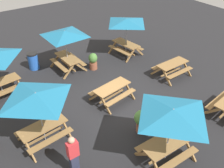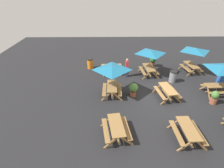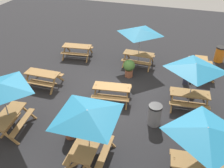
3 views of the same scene
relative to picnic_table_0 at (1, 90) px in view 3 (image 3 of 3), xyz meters
The scene contains 15 objects.
ground_plane 5.42m from the picnic_table_0, 134.52° to the right, with size 33.27×33.27×0.00m, color #232326.
picnic_table_0 is the anchor object (origin of this frame).
picnic_table_1 4.95m from the picnic_table_0, 135.61° to the right, with size 1.98×1.75×0.81m.
picnic_table_2 8.15m from the picnic_table_0, 117.74° to the right, with size 2.04×2.04×2.34m.
picnic_table_3 7.49m from the picnic_table_0, behind, with size 2.22×2.22×2.34m.
picnic_table_4 7.21m from the picnic_table_0, 88.42° to the right, with size 1.97×1.74×0.81m.
picnic_table_5 10.45m from the picnic_table_0, 135.87° to the right, with size 1.62×1.87×0.81m.
picnic_table_6 8.01m from the picnic_table_0, 150.69° to the right, with size 2.19×2.19×2.34m.
picnic_table_7 3.79m from the picnic_table_0, behind, with size 2.83×2.83×2.34m.
picnic_table_8 3.72m from the picnic_table_0, 81.76° to the right, with size 1.83×1.56×0.81m.
trash_bin_gray 6.26m from the picnic_table_0, 158.90° to the right, with size 0.59×0.59×0.98m.
trash_bin_orange 12.63m from the picnic_table_0, 132.64° to the right, with size 0.59×0.59×0.98m.
potted_plant_0 6.88m from the picnic_table_0, 122.35° to the right, with size 0.65×0.65×1.02m.
potted_plant_1 3.01m from the picnic_table_0, behind, with size 0.49×0.49×0.97m.
person_standing 9.01m from the picnic_table_0, 138.80° to the right, with size 0.36×0.23×1.67m.
Camera 3 is at (-2.95, 9.74, 7.39)m, focal length 40.00 mm.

